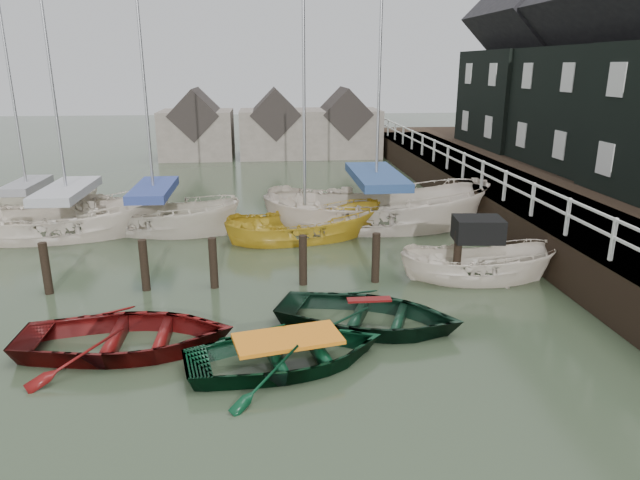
{
  "coord_description": "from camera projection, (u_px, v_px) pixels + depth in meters",
  "views": [
    {
      "loc": [
        0.24,
        -11.55,
        5.75
      ],
      "look_at": [
        1.62,
        2.54,
        1.4
      ],
      "focal_mm": 32.0,
      "sensor_mm": 36.0,
      "label": 1
    }
  ],
  "objects": [
    {
      "name": "ground",
      "position": [
        259.0,
        336.0,
        12.66
      ],
      "size": [
        120.0,
        120.0,
        0.0
      ],
      "primitive_type": "plane",
      "color": "#283321",
      "rests_on": "ground"
    },
    {
      "name": "pier",
      "position": [
        497.0,
        196.0,
        22.84
      ],
      "size": [
        3.04,
        32.0,
        2.7
      ],
      "color": "black",
      "rests_on": "ground"
    },
    {
      "name": "land_strip",
      "position": [
        624.0,
        210.0,
        23.57
      ],
      "size": [
        14.0,
        38.0,
        1.5
      ],
      "primitive_type": "cube",
      "color": "black",
      "rests_on": "ground"
    },
    {
      "name": "mooring_pilings",
      "position": [
        217.0,
        270.0,
        15.26
      ],
      "size": [
        13.72,
        0.22,
        1.8
      ],
      "color": "black",
      "rests_on": "ground"
    },
    {
      "name": "far_sheds",
      "position": [
        273.0,
        128.0,
        36.92
      ],
      "size": [
        14.0,
        4.08,
        4.39
      ],
      "color": "#665B51",
      "rests_on": "ground"
    },
    {
      "name": "rowboat_red",
      "position": [
        129.0,
        350.0,
        12.04
      ],
      "size": [
        4.46,
        3.19,
        0.92
      ],
      "primitive_type": "imported",
      "rotation": [
        0.0,
        0.0,
        1.57
      ],
      "color": "#550C0C",
      "rests_on": "ground"
    },
    {
      "name": "rowboat_green",
      "position": [
        288.0,
        365.0,
        11.41
      ],
      "size": [
        4.56,
        3.67,
        0.84
      ],
      "primitive_type": "imported",
      "rotation": [
        0.0,
        0.0,
        1.78
      ],
      "color": "black",
      "rests_on": "ground"
    },
    {
      "name": "rowboat_dkgreen",
      "position": [
        368.0,
        327.0,
        13.08
      ],
      "size": [
        5.05,
        4.37,
        0.88
      ],
      "primitive_type": "imported",
      "rotation": [
        0.0,
        0.0,
        1.19
      ],
      "color": "black",
      "rests_on": "ground"
    },
    {
      "name": "motorboat",
      "position": [
        477.0,
        276.0,
        15.93
      ],
      "size": [
        4.47,
        2.09,
        2.58
      ],
      "rotation": [
        0.0,
        0.0,
        1.46
      ],
      "color": "beige",
      "rests_on": "ground"
    },
    {
      "name": "sailboat_a",
      "position": [
        72.0,
        233.0,
        20.14
      ],
      "size": [
        7.32,
        3.81,
        11.92
      ],
      "rotation": [
        0.0,
        0.0,
        1.75
      ],
      "color": "beige",
      "rests_on": "ground"
    },
    {
      "name": "sailboat_b",
      "position": [
        157.0,
        228.0,
        20.74
      ],
      "size": [
        6.94,
        4.4,
        11.73
      ],
      "rotation": [
        0.0,
        0.0,
        1.24
      ],
      "color": "beige",
      "rests_on": "ground"
    },
    {
      "name": "sailboat_c",
      "position": [
        305.0,
        237.0,
        19.81
      ],
      "size": [
        5.88,
        3.2,
        10.01
      ],
      "rotation": [
        0.0,
        0.0,
        1.78
      ],
      "color": "#B89322",
      "rests_on": "ground"
    },
    {
      "name": "sailboat_d",
      "position": [
        375.0,
        225.0,
        21.24
      ],
      "size": [
        8.59,
        4.01,
        14.0
      ],
      "rotation": [
        0.0,
        0.0,
        1.46
      ],
      "color": "beige",
      "rests_on": "ground"
    },
    {
      "name": "sailboat_e",
      "position": [
        31.0,
        215.0,
        22.61
      ],
      "size": [
        5.34,
        2.02,
        10.27
      ],
      "rotation": [
        0.0,
        0.0,
        1.57
      ],
      "color": "beige",
      "rests_on": "ground"
    }
  ]
}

